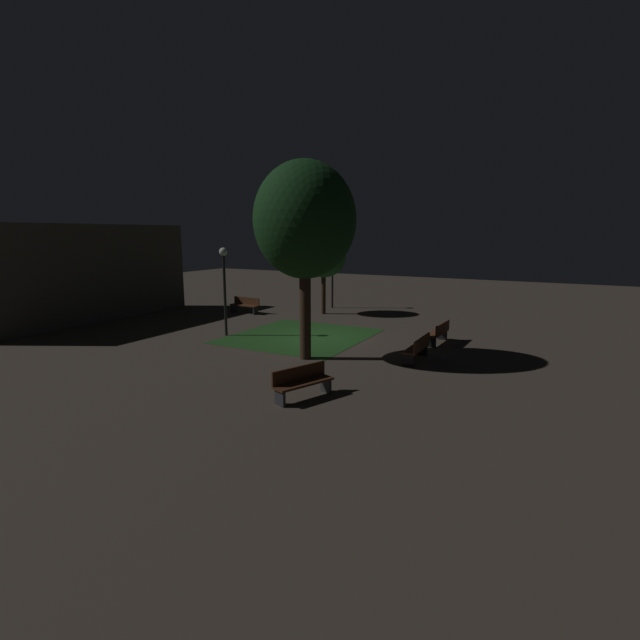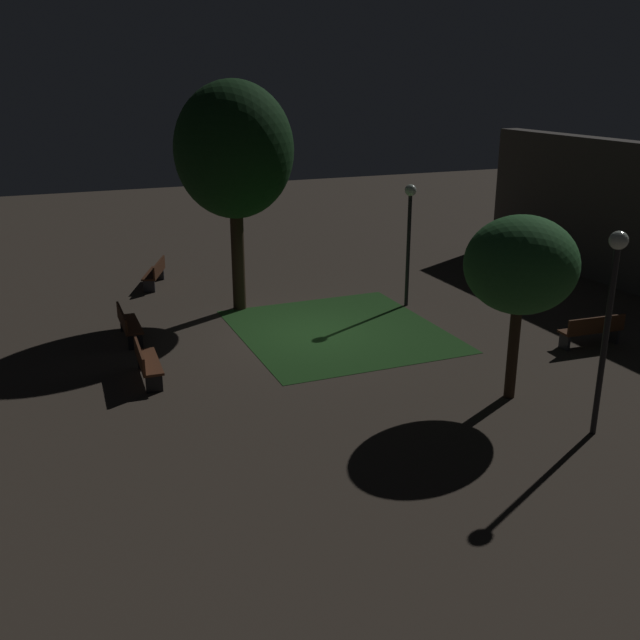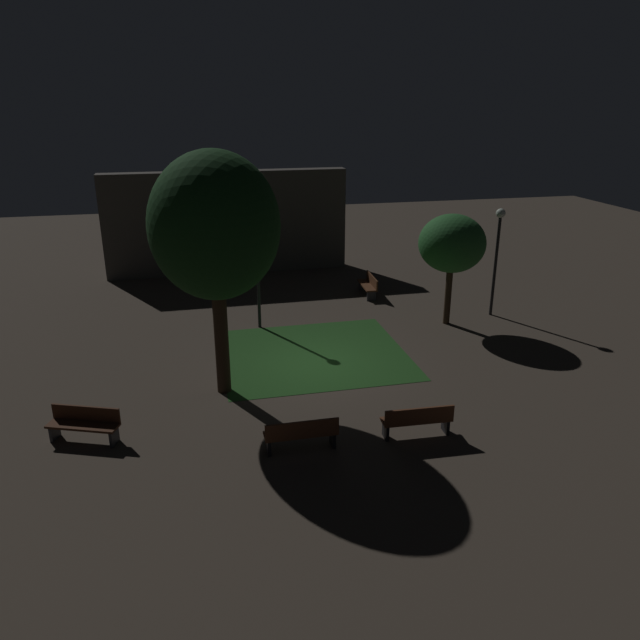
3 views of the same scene
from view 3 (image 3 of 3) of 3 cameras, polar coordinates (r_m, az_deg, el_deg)
name	(u,v)px [view 3 (image 3 of 3)]	position (r m, az deg, el deg)	size (l,w,h in m)	color
ground_plane	(317,363)	(19.68, -0.29, -4.11)	(60.00, 60.00, 0.00)	#473D33
grass_lawn	(313,354)	(20.36, -0.64, -3.23)	(6.15, 5.64, 0.01)	#23511E
bench_front_right	(301,433)	(14.86, -1.78, -10.67)	(1.80, 0.49, 0.88)	brown
bench_front_left	(417,420)	(15.63, 9.19, -9.28)	(1.82, 0.55, 0.88)	brown
bench_back_row	(84,423)	(16.39, -21.39, -9.05)	(1.85, 1.11, 0.88)	#422314
bench_by_lamp	(369,285)	(26.40, 4.64, 3.36)	(0.59, 1.83, 0.88)	#512D19
tree_back_left	(215,227)	(16.54, -9.93, 8.63)	(3.54, 3.54, 6.92)	#38281C
tree_left_canopy	(452,244)	(22.75, 12.37, 7.04)	(2.46, 2.46, 4.19)	#38281C
lamp_post_near_wall	(257,258)	(22.05, -5.94, 5.86)	(0.36, 0.36, 3.85)	black
lamp_post_plaza_west	(498,243)	(24.21, 16.45, 6.98)	(0.36, 0.36, 4.23)	black
building_wall_backdrop	(227,223)	(29.89, -8.75, 9.09)	(11.62, 0.80, 4.91)	#4C4742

